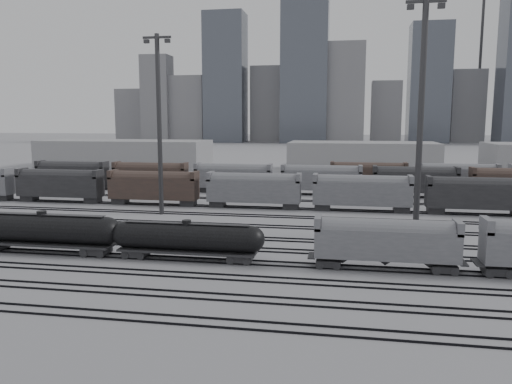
% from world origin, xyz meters
% --- Properties ---
extents(ground, '(900.00, 900.00, 0.00)m').
position_xyz_m(ground, '(0.00, 0.00, 0.00)').
color(ground, '#ACACB1').
rests_on(ground, ground).
extents(tracks, '(220.00, 71.50, 0.16)m').
position_xyz_m(tracks, '(0.00, 17.50, 0.08)').
color(tracks, black).
rests_on(tracks, ground).
extents(tank_car_a, '(17.50, 2.92, 4.33)m').
position_xyz_m(tank_car_a, '(-26.15, 1.00, 2.50)').
color(tank_car_a, black).
rests_on(tank_car_a, ground).
extents(tank_car_b, '(15.87, 2.65, 3.92)m').
position_xyz_m(tank_car_b, '(-10.20, 1.00, 2.27)').
color(tank_car_b, black).
rests_on(tank_car_b, ground).
extents(hopper_car_a, '(13.32, 2.65, 4.76)m').
position_xyz_m(hopper_car_a, '(9.24, 1.00, 2.94)').
color(hopper_car_a, black).
rests_on(hopper_car_a, ground).
extents(light_mast_b, '(4.21, 0.67, 26.28)m').
position_xyz_m(light_mast_b, '(-21.67, 24.12, 13.94)').
color(light_mast_b, '#333235').
rests_on(light_mast_b, ground).
extents(light_mast_c, '(4.46, 0.71, 27.85)m').
position_xyz_m(light_mast_c, '(13.85, 15.13, 14.78)').
color(light_mast_c, '#333235').
rests_on(light_mast_c, ground).
extents(bg_string_near, '(151.00, 3.00, 5.60)m').
position_xyz_m(bg_string_near, '(8.00, 32.00, 2.80)').
color(bg_string_near, slate).
rests_on(bg_string_near, ground).
extents(bg_string_mid, '(151.00, 3.00, 5.60)m').
position_xyz_m(bg_string_mid, '(18.00, 48.00, 2.80)').
color(bg_string_mid, black).
rests_on(bg_string_mid, ground).
extents(bg_string_far, '(66.00, 3.00, 5.60)m').
position_xyz_m(bg_string_far, '(35.50, 56.00, 2.80)').
color(bg_string_far, '#4A362E').
rests_on(bg_string_far, ground).
extents(warehouse_left, '(50.00, 18.00, 8.00)m').
position_xyz_m(warehouse_left, '(-60.00, 95.00, 4.00)').
color(warehouse_left, '#949496').
rests_on(warehouse_left, ground).
extents(warehouse_mid, '(40.00, 18.00, 8.00)m').
position_xyz_m(warehouse_mid, '(10.00, 95.00, 4.00)').
color(warehouse_mid, '#949496').
rests_on(warehouse_mid, ground).
extents(skyline, '(316.00, 22.40, 95.00)m').
position_xyz_m(skyline, '(10.84, 280.00, 34.73)').
color(skyline, gray).
rests_on(skyline, ground).
extents(crane_left, '(42.00, 1.80, 100.00)m').
position_xyz_m(crane_left, '(-28.74, 305.00, 57.39)').
color(crane_left, '#333235').
rests_on(crane_left, ground).
extents(crane_right, '(42.00, 1.80, 100.00)m').
position_xyz_m(crane_right, '(91.26, 305.00, 57.39)').
color(crane_right, '#333235').
rests_on(crane_right, ground).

